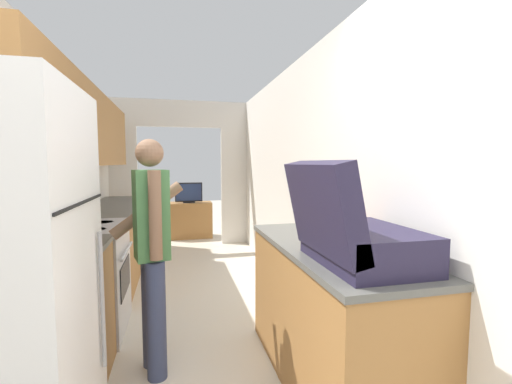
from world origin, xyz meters
TOP-DOWN VIEW (x-y plane):
  - wall_left at (-1.10, 2.26)m, footprint 0.38×7.31m
  - wall_right at (1.18, 1.85)m, footprint 0.06×7.31m
  - wall_far_with_doorway at (0.00, 4.94)m, footprint 2.71×0.06m
  - counter_left at (-0.85, 2.94)m, footprint 0.62×3.72m
  - counter_right at (0.85, 0.88)m, footprint 0.62×1.59m
  - range_oven at (-0.85, 1.96)m, footprint 0.66×0.77m
  - person at (-0.26, 1.26)m, footprint 0.52×0.43m
  - suitcase at (0.77, 0.47)m, footprint 0.57×0.67m
  - book_stack at (0.89, 0.96)m, footprint 0.26×0.32m
  - tv_cabinet at (0.16, 5.56)m, footprint 0.86×0.42m
  - television at (0.16, 5.51)m, footprint 0.51×0.16m

SIDE VIEW (x-z plane):
  - tv_cabinet at x=0.16m, z-range 0.00..0.68m
  - counter_right at x=0.85m, z-range 0.00..0.92m
  - counter_left at x=-0.85m, z-range 0.00..0.92m
  - range_oven at x=-0.85m, z-range -0.06..0.99m
  - person at x=-0.26m, z-range 0.05..1.65m
  - television at x=0.16m, z-range 0.68..1.06m
  - book_stack at x=0.89m, z-range 0.92..0.97m
  - suitcase at x=0.77m, z-range 0.82..1.35m
  - wall_right at x=1.18m, z-range 0.00..2.50m
  - wall_far_with_doorway at x=0.00m, z-range 0.17..2.67m
  - wall_left at x=-1.10m, z-range 0.25..2.75m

